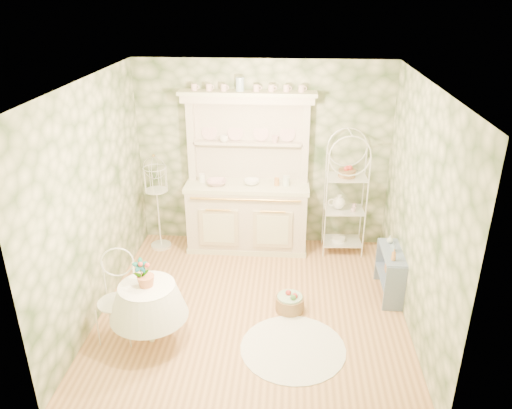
# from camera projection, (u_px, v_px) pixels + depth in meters

# --- Properties ---
(floor) EXTENTS (3.60, 3.60, 0.00)m
(floor) POSITION_uv_depth(u_px,v_px,m) (253.00, 307.00, 6.06)
(floor) COLOR tan
(floor) RESTS_ON ground
(ceiling) EXTENTS (3.60, 3.60, 0.00)m
(ceiling) POSITION_uv_depth(u_px,v_px,m) (252.00, 83.00, 4.97)
(ceiling) COLOR white
(ceiling) RESTS_ON floor
(wall_left) EXTENTS (3.60, 3.60, 0.00)m
(wall_left) POSITION_uv_depth(u_px,v_px,m) (94.00, 202.00, 5.63)
(wall_left) COLOR beige
(wall_left) RESTS_ON floor
(wall_right) EXTENTS (3.60, 3.60, 0.00)m
(wall_right) POSITION_uv_depth(u_px,v_px,m) (418.00, 211.00, 5.40)
(wall_right) COLOR beige
(wall_right) RESTS_ON floor
(wall_back) EXTENTS (3.60, 3.60, 0.00)m
(wall_back) POSITION_uv_depth(u_px,v_px,m) (263.00, 155.00, 7.16)
(wall_back) COLOR beige
(wall_back) RESTS_ON floor
(wall_front) EXTENTS (3.60, 3.60, 0.00)m
(wall_front) POSITION_uv_depth(u_px,v_px,m) (235.00, 300.00, 3.87)
(wall_front) COLOR beige
(wall_front) RESTS_ON floor
(kitchen_dresser) EXTENTS (1.87, 0.61, 2.29)m
(kitchen_dresser) POSITION_uv_depth(u_px,v_px,m) (247.00, 175.00, 7.00)
(kitchen_dresser) COLOR beige
(kitchen_dresser) RESTS_ON floor
(bakers_rack) EXTENTS (0.54, 0.40, 1.67)m
(bakers_rack) POSITION_uv_depth(u_px,v_px,m) (345.00, 198.00, 7.04)
(bakers_rack) COLOR white
(bakers_rack) RESTS_ON floor
(side_shelf) EXTENTS (0.36, 0.78, 0.65)m
(side_shelf) POSITION_uv_depth(u_px,v_px,m) (390.00, 272.00, 6.19)
(side_shelf) COLOR slate
(side_shelf) RESTS_ON floor
(round_table) EXTENTS (0.83, 0.83, 0.72)m
(round_table) POSITION_uv_depth(u_px,v_px,m) (149.00, 314.00, 5.35)
(round_table) COLOR white
(round_table) RESTS_ON floor
(cafe_chair) EXTENTS (0.44, 0.44, 0.78)m
(cafe_chair) POSITION_uv_depth(u_px,v_px,m) (117.00, 307.00, 5.41)
(cafe_chair) COLOR white
(cafe_chair) RESTS_ON floor
(birdcage_stand) EXTENTS (0.36, 0.36, 1.44)m
(birdcage_stand) POSITION_uv_depth(u_px,v_px,m) (157.00, 202.00, 7.18)
(birdcage_stand) COLOR white
(birdcage_stand) RESTS_ON floor
(floor_basket) EXTENTS (0.41, 0.41, 0.20)m
(floor_basket) POSITION_uv_depth(u_px,v_px,m) (290.00, 303.00, 5.97)
(floor_basket) COLOR #936E47
(floor_basket) RESTS_ON floor
(lace_rug) EXTENTS (1.38, 1.38, 0.01)m
(lace_rug) POSITION_uv_depth(u_px,v_px,m) (293.00, 348.00, 5.38)
(lace_rug) COLOR white
(lace_rug) RESTS_ON floor
(bowl_floral) EXTENTS (0.31, 0.31, 0.07)m
(bowl_floral) POSITION_uv_depth(u_px,v_px,m) (217.00, 184.00, 7.02)
(bowl_floral) COLOR white
(bowl_floral) RESTS_ON kitchen_dresser
(bowl_white) EXTENTS (0.29, 0.29, 0.07)m
(bowl_white) POSITION_uv_depth(u_px,v_px,m) (252.00, 184.00, 7.04)
(bowl_white) COLOR white
(bowl_white) RESTS_ON kitchen_dresser
(cup_left) EXTENTS (0.15, 0.15, 0.10)m
(cup_left) POSITION_uv_depth(u_px,v_px,m) (224.00, 140.00, 6.95)
(cup_left) COLOR white
(cup_left) RESTS_ON kitchen_dresser
(cup_right) EXTENTS (0.13, 0.13, 0.09)m
(cup_right) POSITION_uv_depth(u_px,v_px,m) (275.00, 140.00, 6.93)
(cup_right) COLOR white
(cup_right) RESTS_ON kitchen_dresser
(potted_geranium) EXTENTS (0.20, 0.17, 0.32)m
(potted_geranium) POSITION_uv_depth(u_px,v_px,m) (142.00, 275.00, 5.14)
(potted_geranium) COLOR #3F7238
(potted_geranium) RESTS_ON round_table
(bottle_amber) EXTENTS (0.07, 0.07, 0.14)m
(bottle_amber) POSITION_uv_depth(u_px,v_px,m) (394.00, 255.00, 5.86)
(bottle_amber) COLOR #C28046
(bottle_amber) RESTS_ON side_shelf
(bottle_blue) EXTENTS (0.07, 0.07, 0.11)m
(bottle_blue) POSITION_uv_depth(u_px,v_px,m) (393.00, 248.00, 6.08)
(bottle_blue) COLOR #93AEC7
(bottle_blue) RESTS_ON side_shelf
(bottle_glass) EXTENTS (0.10, 0.10, 0.10)m
(bottle_glass) POSITION_uv_depth(u_px,v_px,m) (390.00, 240.00, 6.27)
(bottle_glass) COLOR silver
(bottle_glass) RESTS_ON side_shelf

